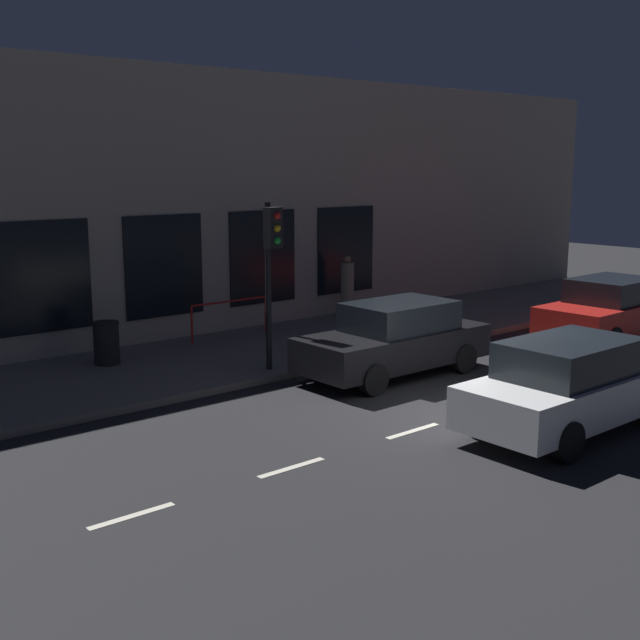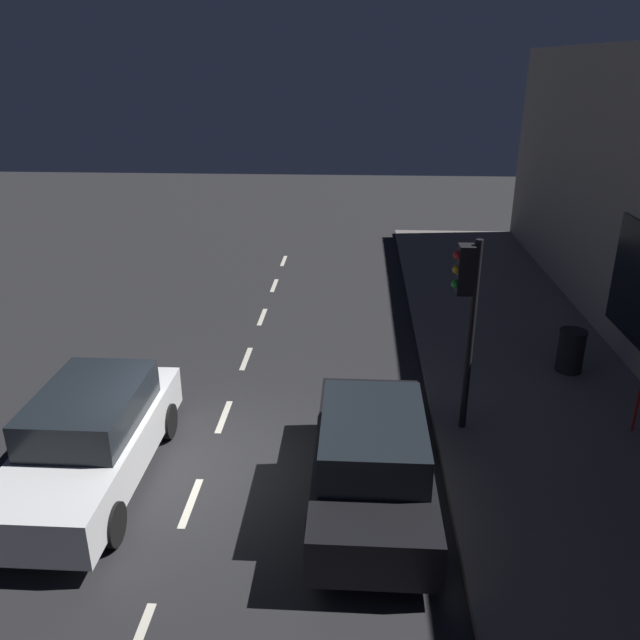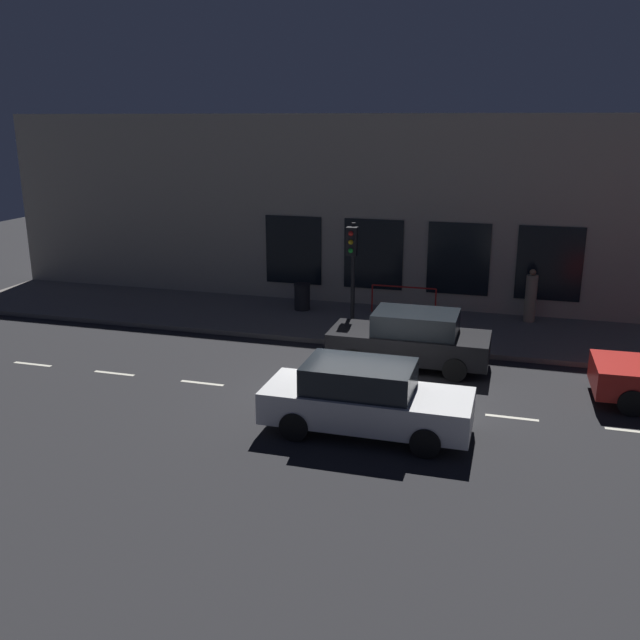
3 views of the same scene
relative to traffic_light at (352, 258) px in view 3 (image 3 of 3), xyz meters
name	(u,v)px [view 3 (image 3 of 3)]	position (x,y,z in m)	size (l,w,h in m)	color
ground_plane	(360,401)	(-4.37, -1.28, -2.66)	(60.00, 60.00, 0.00)	#232326
sidewalk	(403,327)	(1.88, -1.28, -2.58)	(4.50, 32.00, 0.15)	slate
building_facade	(418,215)	(4.43, -1.28, 0.73)	(0.65, 32.00, 6.80)	#B2A893
lane_centre_line	(400,405)	(-4.37, -2.28, -2.65)	(0.12, 27.20, 0.01)	beige
traffic_light	(352,258)	(0.00, 0.00, 0.00)	(0.47, 0.32, 3.53)	black
parked_car_0	(365,398)	(-6.05, -1.77, -1.87)	(1.82, 4.50, 1.58)	silver
parked_car_2	(411,339)	(-1.58, -2.06, -1.87)	(1.82, 4.35, 1.58)	black
pedestrian_0	(531,297)	(3.45, -5.23, -1.69)	(0.52, 0.52, 1.76)	gray
trash_bin	(302,297)	(2.76, 2.45, -2.04)	(0.58, 0.58, 0.93)	black
red_railing	(404,293)	(3.19, -1.06, -1.78)	(0.05, 2.25, 0.97)	red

